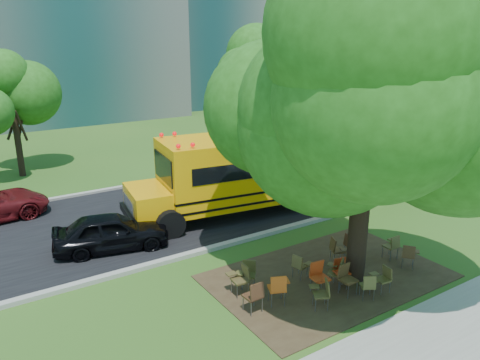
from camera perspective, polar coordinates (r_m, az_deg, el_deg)
ground at (r=14.46m, az=6.32°, el=-11.86°), size 160.00×160.00×0.00m
dirt_patch at (r=14.72m, az=10.66°, el=-11.45°), size 7.00×4.50×0.03m
asphalt_road at (r=19.84m, az=-6.48°, el=-3.47°), size 80.00×8.00×0.04m
kerb_near at (r=16.59m, az=-0.23°, el=-7.46°), size 80.00×0.25×0.14m
kerb_far at (r=23.38m, az=-10.99°, el=-0.30°), size 80.00×0.25×0.14m
bg_tree_2 at (r=26.04m, az=-26.13°, el=9.39°), size 4.80×4.80×6.62m
bg_tree_3 at (r=28.72m, az=1.43°, el=13.34°), size 5.60×5.60×7.84m
bg_tree_4 at (r=33.22m, az=14.20°, el=12.19°), size 5.00×5.00×6.85m
main_tree at (r=13.10m, az=15.42°, el=9.28°), size 7.20×7.20×8.94m
school_bus at (r=19.97m, az=6.69°, el=2.15°), size 13.24×4.51×3.18m
chair_0 at (r=12.54m, az=1.82°, el=-13.67°), size 0.60×0.56×0.93m
chair_1 at (r=12.88m, az=4.69°, el=-12.79°), size 0.75×0.59×0.93m
chair_2 at (r=12.93m, az=10.03°, el=-13.20°), size 0.55×0.70×0.84m
chair_3 at (r=13.56m, az=9.54°, el=-11.31°), size 0.66×0.55×0.94m
chair_4 at (r=13.60m, az=15.43°, el=-12.15°), size 0.64×0.50×0.77m
chair_5 at (r=13.65m, az=12.83°, el=-11.43°), size 0.59×0.56×0.91m
chair_6 at (r=14.09m, az=17.07°, el=-11.17°), size 0.46×0.55×0.78m
chair_7 at (r=15.65m, az=19.94°, el=-8.45°), size 0.68×0.54×0.80m
chair_8 at (r=13.34m, az=0.14°, el=-11.69°), size 0.53×0.62×0.90m
chair_9 at (r=13.69m, az=0.95°, el=-11.08°), size 0.71×0.57×0.83m
chair_10 at (r=14.25m, az=7.33°, el=-10.15°), size 0.56×0.53×0.78m
chair_11 at (r=13.96m, az=11.85°, el=-10.71°), size 0.59×0.75×0.89m
chair_12 at (r=15.29m, az=11.71°, el=-8.16°), size 0.56×0.71×0.88m
chair_13 at (r=16.07m, az=18.10°, el=-7.46°), size 0.55×0.49×0.84m
chair_14 at (r=15.78m, az=13.40°, el=-7.56°), size 0.49×0.62×0.83m
chair_15 at (r=14.13m, az=12.16°, el=-10.58°), size 0.62×0.48×0.82m
black_car at (r=16.48m, az=-15.41°, el=-6.10°), size 4.05×2.34×1.30m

